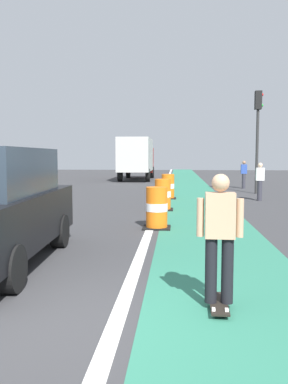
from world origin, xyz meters
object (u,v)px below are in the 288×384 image
object	(u,v)px
traffic_barrel_back	(168,187)
delivery_truck_down_block	(137,156)
pedestrian_crossing	(260,180)
traffic_barrel_front	(157,208)
traffic_barrel_mid	(163,195)
traffic_light_corner	(258,124)
skateboarder_on_lane	(220,237)
pedestrian_waiting	(244,174)

from	to	relation	value
traffic_barrel_back	delivery_truck_down_block	world-z (taller)	delivery_truck_down_block
traffic_barrel_back	pedestrian_crossing	xyz separation A→B (m)	(3.90, -0.52, 0.33)
traffic_barrel_front	traffic_barrel_back	xyz separation A→B (m)	(0.14, 7.45, 0.00)
traffic_barrel_mid	pedestrian_crossing	world-z (taller)	pedestrian_crossing
traffic_barrel_back	traffic_light_corner	world-z (taller)	traffic_light_corner
traffic_barrel_mid	pedestrian_crossing	size ratio (longest dim) A/B	0.68
skateboarder_on_lane	traffic_barrel_front	bearing A→B (deg)	100.63
pedestrian_crossing	traffic_light_corner	bearing A→B (deg)	81.46
skateboarder_on_lane	pedestrian_waiting	bearing A→B (deg)	79.92
traffic_barrel_mid	traffic_barrel_back	size ratio (longest dim) A/B	1.00
skateboarder_on_lane	traffic_barrel_back	size ratio (longest dim) A/B	1.55
traffic_barrel_mid	traffic_barrel_back	bearing A→B (deg)	88.45
traffic_light_corner	skateboarder_on_lane	bearing A→B (deg)	-102.45
traffic_barrel_mid	skateboarder_on_lane	bearing A→B (deg)	-83.76
traffic_barrel_back	pedestrian_crossing	world-z (taller)	pedestrian_crossing
delivery_truck_down_block	pedestrian_crossing	world-z (taller)	delivery_truck_down_block
delivery_truck_down_block	pedestrian_crossing	size ratio (longest dim) A/B	4.72
delivery_truck_down_block	traffic_barrel_front	bearing A→B (deg)	-83.06
traffic_barrel_back	delivery_truck_down_block	bearing A→B (deg)	101.14
traffic_barrel_back	skateboarder_on_lane	bearing A→B (deg)	-86.02
traffic_barrel_front	traffic_barrel_mid	distance (m)	3.66
skateboarder_on_lane	delivery_truck_down_block	bearing A→B (deg)	97.71
traffic_barrel_mid	pedestrian_crossing	distance (m)	5.19
traffic_barrel_back	delivery_truck_down_block	size ratio (longest dim) A/B	0.14
delivery_truck_down_block	pedestrian_waiting	world-z (taller)	delivery_truck_down_block
traffic_light_corner	pedestrian_crossing	distance (m)	4.26
traffic_light_corner	pedestrian_crossing	bearing A→B (deg)	-98.54
delivery_truck_down_block	traffic_barrel_back	bearing A→B (deg)	-78.86
skateboarder_on_lane	traffic_barrel_front	xyz separation A→B (m)	(-1.04, 5.57, -0.38)
skateboarder_on_lane	traffic_barrel_back	bearing A→B (deg)	93.98
pedestrian_crossing	traffic_barrel_back	bearing A→B (deg)	172.48
traffic_barrel_front	delivery_truck_down_block	distance (m)	21.55
traffic_barrel_mid	delivery_truck_down_block	world-z (taller)	delivery_truck_down_block
pedestrian_crossing	traffic_barrel_mid	bearing A→B (deg)	-140.70
delivery_truck_down_block	pedestrian_waiting	distance (m)	10.61
traffic_barrel_front	pedestrian_waiting	size ratio (longest dim) A/B	0.68
traffic_light_corner	delivery_truck_down_block	bearing A→B (deg)	122.72
traffic_barrel_mid	traffic_barrel_front	bearing A→B (deg)	-90.56
traffic_barrel_mid	pedestrian_waiting	size ratio (longest dim) A/B	0.68
traffic_barrel_back	delivery_truck_down_block	xyz separation A→B (m)	(-2.73, 13.89, 1.31)
traffic_barrel_front	pedestrian_crossing	world-z (taller)	pedestrian_crossing
skateboarder_on_lane	traffic_light_corner	distance (m)	16.40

